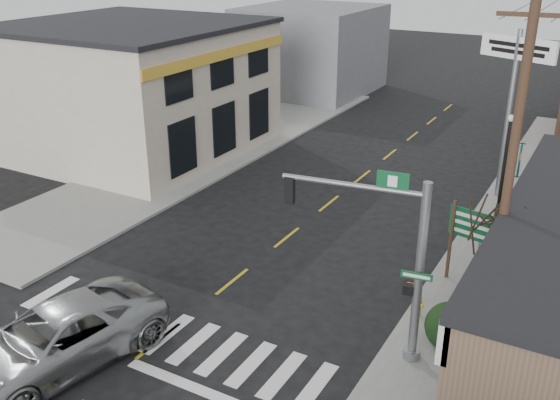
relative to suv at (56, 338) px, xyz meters
The scene contains 18 objects.
ground 2.94m from the suv, 52.23° to the left, with size 140.00×140.00×0.00m, color black.
sidewalk_right 18.63m from the suv, 54.84° to the left, with size 6.00×38.00×0.13m, color slate.
sidewalk_left 16.89m from the suv, 115.57° to the left, with size 6.00×38.00×0.13m, color slate.
center_line 10.40m from the suv, 80.46° to the left, with size 0.12×56.00×0.01m, color gold.
crosswalk 3.25m from the suv, 56.72° to the left, with size 11.00×2.20×0.01m, color silver.
left_building 19.92m from the suv, 124.83° to the left, with size 12.00×12.00×6.80m, color #C0B4A0.
bldg_distant_left 35.53m from the suv, 105.18° to the left, with size 9.00×10.00×6.40m, color slate.
suv is the anchor object (origin of this frame).
traffic_signal_pole 9.70m from the suv, 31.86° to the left, with size 4.33×0.36×5.48m.
guide_sign 13.40m from the suv, 48.14° to the left, with size 1.66×0.14×2.90m.
fire_hydrant 10.78m from the suv, 41.36° to the left, with size 0.23×0.23×0.72m.
ped_crossing_sign 16.56m from the suv, 53.11° to the left, with size 1.06×0.08×2.74m.
lamp_post 16.77m from the suv, 56.81° to the left, with size 0.65×0.51×5.03m.
dance_center_sign 20.93m from the suv, 66.19° to the left, with size 3.53×0.22×7.50m.
bare_tree 12.85m from the suv, 37.19° to the left, with size 2.43×2.43×4.86m.
shrub_front 11.18m from the suv, 33.47° to the left, with size 1.45×1.45×1.09m, color #183815.
shrub_back 14.83m from the suv, 38.14° to the left, with size 1.11×1.11×0.83m, color black.
utility_pole_near 13.07m from the suv, 33.78° to the left, with size 1.73×0.26×9.93m.
Camera 1 is at (10.75, -11.80, 11.08)m, focal length 40.00 mm.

